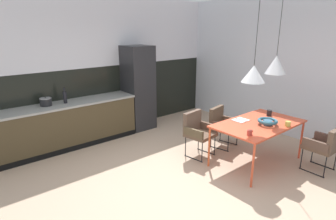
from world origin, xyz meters
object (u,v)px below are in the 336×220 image
mug_wide_latte (288,124)px  mug_short_terracotta (250,133)px  armchair_by_stool (197,128)px  fruit_bowl (268,121)px  armchair_near_window (326,143)px  open_book (241,120)px  bottle_wine_green (65,97)px  refrigerator_column (138,88)px  pendant_lamp_over_table_far (276,65)px  pendant_lamp_over_table_near (253,74)px  dining_table (258,125)px  mug_glass_clear (269,113)px  cooking_pot (46,102)px  armchair_far_side (221,122)px

mug_wide_latte → mug_short_terracotta: bearing=168.5°
armchair_by_stool → fruit_bowl: 1.24m
armchair_near_window → open_book: size_ratio=3.08×
mug_wide_latte → bottle_wine_green: 4.12m
refrigerator_column → pendant_lamp_over_table_far: (0.89, -2.87, 0.75)m
armchair_near_window → mug_short_terracotta: (-1.18, 0.68, 0.28)m
pendant_lamp_over_table_near → pendant_lamp_over_table_far: bearing=-0.1°
dining_table → mug_glass_clear: size_ratio=11.50×
bottle_wine_green → mug_wide_latte: bearing=-52.5°
dining_table → cooking_pot: 3.92m
cooking_pot → armchair_near_window: bearing=-50.1°
armchair_near_window → bottle_wine_green: size_ratio=2.52×
cooking_pot → refrigerator_column: bearing=-1.6°
armchair_far_side → open_book: (-0.24, -0.61, 0.26)m
open_book → mug_short_terracotta: bearing=-133.0°
mug_wide_latte → mug_glass_clear: size_ratio=0.94×
mug_wide_latte → cooking_pot: bearing=130.8°
armchair_far_side → fruit_bowl: (-0.07, -1.04, 0.31)m
armchair_by_stool → mug_glass_clear: bearing=136.8°
refrigerator_column → mug_wide_latte: 3.35m
open_book → armchair_near_window: bearing=-59.6°
open_book → cooking_pot: size_ratio=1.18×
dining_table → armchair_far_side: armchair_far_side is taller
armchair_far_side → bottle_wine_green: bearing=-51.6°
armchair_by_stool → mug_wide_latte: (0.81, -1.30, 0.26)m
refrigerator_column → mug_short_terracotta: bearing=-90.7°
armchair_far_side → bottle_wine_green: 3.13m
dining_table → open_book: size_ratio=6.24×
refrigerator_column → mug_short_terracotta: 3.08m
refrigerator_column → mug_short_terracotta: (-0.04, -3.08, -0.18)m
mug_glass_clear → fruit_bowl: bearing=-152.1°
armchair_far_side → armchair_by_stool: 0.69m
armchair_near_window → fruit_bowl: fruit_bowl is taller
dining_table → fruit_bowl: 0.18m
bottle_wine_green → armchair_far_side: bearing=-39.5°
mug_glass_clear → bottle_wine_green: size_ratio=0.44×
mug_glass_clear → pendant_lamp_over_table_far: (-0.19, -0.13, 0.92)m
pendant_lamp_over_table_near → armchair_near_window: bearing=-45.1°
armchair_near_window → cooking_pot: size_ratio=3.63×
pendant_lamp_over_table_near → fruit_bowl: bearing=-19.5°
mug_short_terracotta → armchair_near_window: bearing=-30.0°
bottle_wine_green → pendant_lamp_over_table_far: bearing=-48.0°
fruit_bowl → mug_glass_clear: bearing=27.9°
mug_wide_latte → pendant_lamp_over_table_near: pendant_lamp_over_table_near is taller
refrigerator_column → pendant_lamp_over_table_near: size_ratio=1.34×
dining_table → pendant_lamp_over_table_far: bearing=-4.0°
pendant_lamp_over_table_far → mug_glass_clear: bearing=34.0°
open_book → bottle_wine_green: size_ratio=0.82×
refrigerator_column → pendant_lamp_over_table_near: 2.95m
mug_short_terracotta → bottle_wine_green: size_ratio=0.38×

